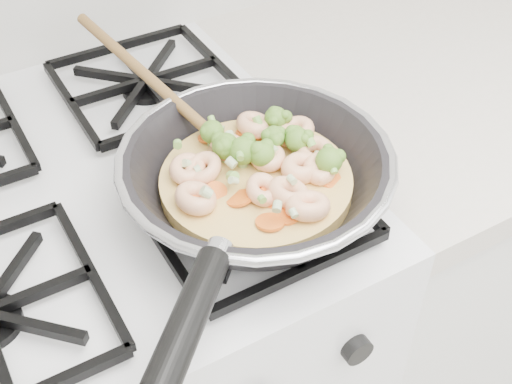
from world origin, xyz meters
TOP-DOWN VIEW (x-y plane):
  - stove at (0.00, 1.70)m, footprint 0.60×0.60m
  - counter_right at (0.80, 1.70)m, footprint 1.00×0.60m
  - skillet at (0.16, 1.56)m, footprint 0.39×0.58m

SIDE VIEW (x-z plane):
  - counter_right at x=0.80m, z-range 0.00..0.90m
  - stove at x=0.00m, z-range 0.00..0.92m
  - skillet at x=0.16m, z-range 0.91..1.01m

